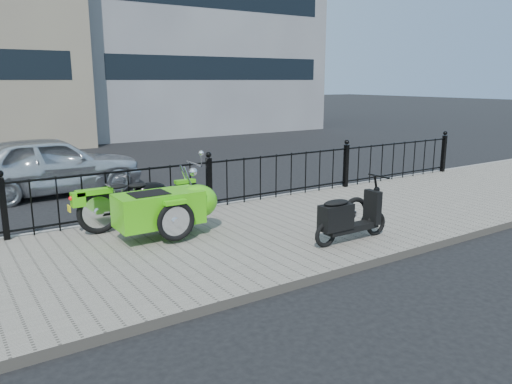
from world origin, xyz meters
TOP-DOWN VIEW (x-y plane):
  - ground at (0.00, 0.00)m, footprint 120.00×120.00m
  - sidewalk at (0.00, -0.50)m, footprint 30.00×3.80m
  - curb at (0.00, 1.44)m, footprint 30.00×0.10m
  - iron_fence at (0.00, 1.30)m, footprint 14.11×0.11m
  - motorcycle_sidecar at (-1.34, 0.21)m, footprint 2.28×1.47m
  - scooter at (0.74, -1.65)m, footprint 1.42×0.41m
  - spare_tire at (1.25, -1.29)m, footprint 0.56×0.10m
  - sedan_car at (-2.13, 4.73)m, footprint 3.97×1.78m

SIDE VIEW (x-z plane):
  - ground at x=0.00m, z-range 0.00..0.00m
  - sidewalk at x=0.00m, z-range 0.00..0.12m
  - curb at x=0.00m, z-range 0.00..0.12m
  - spare_tire at x=1.25m, z-range 0.12..0.67m
  - scooter at x=0.74m, z-range 0.01..0.97m
  - iron_fence at x=0.00m, z-range 0.05..1.12m
  - motorcycle_sidecar at x=-1.34m, z-range 0.10..1.09m
  - sedan_car at x=-2.13m, z-range 0.00..1.33m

